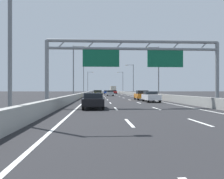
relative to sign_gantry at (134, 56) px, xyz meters
The scene contains 55 objects.
ground_plane 77.28m from the sign_gantry, 89.99° to the left, with size 260.00×260.00×0.00m, color #262628.
lane_dash_left_1 11.57m from the sign_gantry, 99.80° to the right, with size 0.16×3.00×0.01m, color white.
lane_dash_left_2 5.32m from the sign_gantry, 142.58° to the right, with size 0.16×3.00×0.01m, color white.
lane_dash_left_3 9.20m from the sign_gantry, 103.22° to the left, with size 0.16×3.00×0.01m, color white.
lane_dash_left_4 17.40m from the sign_gantry, 96.15° to the left, with size 0.16×3.00×0.01m, color white.
lane_dash_left_5 26.14m from the sign_gantry, 94.00° to the left, with size 0.16×3.00×0.01m, color white.
lane_dash_left_6 35.01m from the sign_gantry, 92.96° to the left, with size 0.16×3.00×0.01m, color white.
lane_dash_left_7 43.93m from the sign_gantry, 92.35° to the left, with size 0.16×3.00×0.01m, color white.
lane_dash_left_8 52.88m from the sign_gantry, 91.95° to the left, with size 0.16×3.00×0.01m, color white.
lane_dash_left_9 61.84m from the sign_gantry, 91.67° to the left, with size 0.16×3.00×0.01m, color white.
lane_dash_left_10 70.82m from the sign_gantry, 91.45° to the left, with size 0.16×3.00×0.01m, color white.
lane_dash_left_11 79.79m from the sign_gantry, 91.29° to the left, with size 0.16×3.00×0.01m, color white.
lane_dash_left_12 88.78m from the sign_gantry, 91.16° to the left, with size 0.16×3.00×0.01m, color white.
lane_dash_left_13 97.76m from the sign_gantry, 91.05° to the left, with size 0.16×3.00×0.01m, color white.
lane_dash_left_14 106.75m from the sign_gantry, 90.96° to the left, with size 0.16×3.00×0.01m, color white.
lane_dash_left_15 115.74m from the sign_gantry, 90.89° to the left, with size 0.16×3.00×0.01m, color white.
lane_dash_left_16 124.73m from the sign_gantry, 90.82° to the left, with size 0.16×3.00×0.01m, color white.
lane_dash_left_17 133.73m from the sign_gantry, 90.77° to the left, with size 0.16×3.00×0.01m, color white.
lane_dash_right_1 11.58m from the sign_gantry, 80.11° to the right, with size 0.16×3.00×0.01m, color white.
lane_dash_right_2 5.32m from the sign_gantry, 37.17° to the right, with size 0.16×3.00×0.01m, color white.
lane_dash_right_3 9.20m from the sign_gantry, 76.67° to the left, with size 0.16×3.00×0.01m, color white.
lane_dash_right_4 17.41m from the sign_gantry, 83.79° to the left, with size 0.16×3.00×0.01m, color white.
lane_dash_right_5 26.14m from the sign_gantry, 85.96° to the left, with size 0.16×3.00×0.01m, color white.
lane_dash_right_6 35.01m from the sign_gantry, 87.01° to the left, with size 0.16×3.00×0.01m, color white.
lane_dash_right_7 43.93m from the sign_gantry, 87.63° to the left, with size 0.16×3.00×0.01m, color white.
lane_dash_right_8 52.88m from the sign_gantry, 88.03° to the left, with size 0.16×3.00×0.01m, color white.
lane_dash_right_9 61.84m from the sign_gantry, 88.32° to the left, with size 0.16×3.00×0.01m, color white.
lane_dash_right_10 70.82m from the sign_gantry, 88.53° to the left, with size 0.16×3.00×0.01m, color white.
lane_dash_right_11 79.79m from the sign_gantry, 88.70° to the left, with size 0.16×3.00×0.01m, color white.
lane_dash_right_12 88.78m from the sign_gantry, 88.83° to the left, with size 0.16×3.00×0.01m, color white.
lane_dash_right_13 97.76m from the sign_gantry, 88.94° to the left, with size 0.16×3.00×0.01m, color white.
lane_dash_right_14 106.75m from the sign_gantry, 89.03° to the left, with size 0.16×3.00×0.01m, color white.
lane_dash_right_15 115.74m from the sign_gantry, 89.10° to the left, with size 0.16×3.00×0.01m, color white.
lane_dash_right_16 124.73m from the sign_gantry, 89.17° to the left, with size 0.16×3.00×0.01m, color white.
lane_dash_right_17 133.73m from the sign_gantry, 89.22° to the left, with size 0.16×3.00×0.01m, color white.
edge_line_left 65.52m from the sign_gantry, 94.60° to the left, with size 0.16×176.00×0.01m, color white.
edge_line_right 65.52m from the sign_gantry, 85.38° to the left, with size 0.16×176.00×0.01m, color white.
barrier_left 87.51m from the sign_gantry, 94.52° to the left, with size 0.45×220.00×0.95m.
barrier_right 87.51m from the sign_gantry, 85.47° to the left, with size 0.45×220.00×0.95m.
sign_gantry is the anchor object (origin of this frame).
streetlamp_left_near 12.67m from the sign_gantry, 126.08° to the right, with size 2.58×0.28×9.50m.
streetlamp_left_mid 22.08m from the sign_gantry, 109.74° to the left, with size 2.58×0.28×9.50m.
streetlamp_right_mid 22.09m from the sign_gantry, 70.22° to the left, with size 2.58×0.28×9.50m.
streetlamp_left_far 52.32m from the sign_gantry, 98.19° to the left, with size 2.58×0.28×9.50m.
streetlamp_right_far 52.33m from the sign_gantry, 81.79° to the left, with size 2.58×0.28×9.50m.
streetlamp_left_distant 83.13m from the sign_gantry, 95.15° to the left, with size 2.58×0.28×9.50m.
streetlamp_right_distant 83.13m from the sign_gantry, 84.84° to the left, with size 2.58×0.28×9.50m.
orange_car 16.71m from the sign_gantry, 76.90° to the left, with size 1.88×4.24×1.55m.
yellow_car 27.08m from the sign_gantry, 97.19° to the left, with size 1.74×4.63×1.57m.
red_car 75.45m from the sign_gantry, 87.35° to the left, with size 1.79×4.34×1.45m.
blue_car 66.75m from the sign_gantry, 90.12° to the left, with size 1.90×4.17×1.40m.
black_car 5.65m from the sign_gantry, 164.32° to the right, with size 1.81×4.66×1.37m.
silver_car 41.23m from the sign_gantry, 90.10° to the left, with size 1.71×4.34×1.49m.
white_car 11.10m from the sign_gantry, 68.54° to the left, with size 1.75×4.52×1.44m.
box_truck 87.94m from the sign_gantry, 87.60° to the left, with size 2.44×7.74×3.27m.
Camera 1 is at (-3.38, 0.54, 1.68)m, focal length 38.54 mm.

